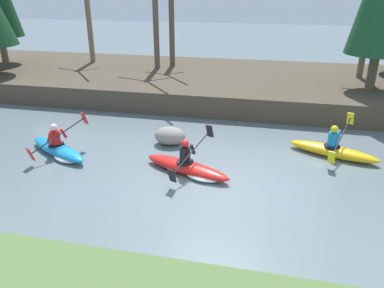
{
  "coord_description": "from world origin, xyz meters",
  "views": [
    {
      "loc": [
        1.28,
        -8.5,
        4.93
      ],
      "look_at": [
        -0.95,
        1.48,
        0.55
      ],
      "focal_mm": 35.0,
      "sensor_mm": 36.0,
      "label": 1
    }
  ],
  "objects": [
    {
      "name": "kayaker_trailing",
      "position": [
        -5.06,
        0.96,
        0.2
      ],
      "size": [
        2.66,
        1.95,
        1.2
      ],
      "rotation": [
        0.0,
        0.0,
        -0.5
      ],
      "color": "#1993D6",
      "rests_on": "ground"
    },
    {
      "name": "bare_tree_mid_upstream",
      "position": [
        -4.7,
        10.15,
        3.98
      ],
      "size": [
        3.59,
        3.55,
        6.52
      ],
      "color": "brown",
      "rests_on": "riverbank_far"
    },
    {
      "name": "boulder_midstream",
      "position": [
        -1.95,
        2.58,
        0.29
      ],
      "size": [
        1.04,
        0.81,
        0.59
      ],
      "color": "gray",
      "rests_on": "ground"
    },
    {
      "name": "kayaker_middle",
      "position": [
        -0.82,
        0.64,
        0.2
      ],
      "size": [
        2.74,
        2.0,
        1.2
      ],
      "rotation": [
        0.0,
        0.0,
        -0.36
      ],
      "color": "red",
      "rests_on": "ground"
    },
    {
      "name": "kayaker_lead",
      "position": [
        3.25,
        2.73,
        0.22
      ],
      "size": [
        2.74,
        1.99,
        1.2
      ],
      "rotation": [
        0.0,
        0.0,
        -0.37
      ],
      "color": "yellow",
      "rests_on": "ground"
    },
    {
      "name": "ground_plane",
      "position": [
        0.0,
        0.0,
        0.0
      ],
      "size": [
        90.0,
        90.0,
        0.0
      ],
      "primitive_type": "plane",
      "color": "slate"
    },
    {
      "name": "bare_tree_downstream",
      "position": [
        5.16,
        10.2,
        3.82
      ],
      "size": [
        3.41,
        3.37,
        6.17
      ],
      "color": "brown",
      "rests_on": "riverbank_far"
    },
    {
      "name": "bare_tree_mid_downstream",
      "position": [
        -4.11,
        10.92,
        3.25
      ],
      "size": [
        2.77,
        2.74,
        4.95
      ],
      "color": "brown",
      "rests_on": "riverbank_far"
    },
    {
      "name": "riverbank_far",
      "position": [
        0.0,
        9.43,
        0.46
      ],
      "size": [
        44.0,
        8.2,
        0.91
      ],
      "color": "#4C4233",
      "rests_on": "ground"
    },
    {
      "name": "bare_tree_upstream",
      "position": [
        -8.73,
        10.94,
        3.46
      ],
      "size": [
        3.01,
        2.98,
        5.41
      ],
      "color": "#7A664C",
      "rests_on": "riverbank_far"
    }
  ]
}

